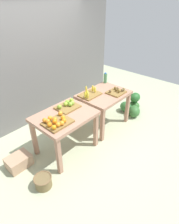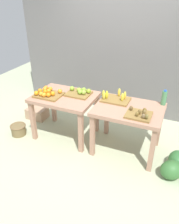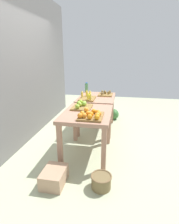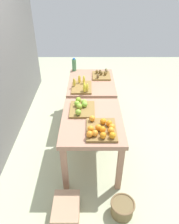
% 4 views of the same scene
% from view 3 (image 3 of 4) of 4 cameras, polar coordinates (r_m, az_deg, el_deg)
% --- Properties ---
extents(ground_plane, '(8.00, 8.00, 0.00)m').
position_cam_3_polar(ground_plane, '(3.78, 0.93, -8.80)').
color(ground_plane, '#B3BC97').
extents(back_wall, '(4.40, 0.12, 3.00)m').
position_cam_3_polar(back_wall, '(3.83, -19.93, 13.93)').
color(back_wall, slate).
rests_on(back_wall, ground_plane).
extents(display_table_left, '(1.04, 0.80, 0.79)m').
position_cam_3_polar(display_table_left, '(3.00, -0.77, -2.14)').
color(display_table_left, tan).
rests_on(display_table_left, ground_plane).
extents(display_table_right, '(1.04, 0.80, 0.79)m').
position_cam_3_polar(display_table_right, '(4.06, 2.29, 3.33)').
color(display_table_right, tan).
rests_on(display_table_right, ground_plane).
extents(orange_bin, '(0.44, 0.37, 0.11)m').
position_cam_3_polar(orange_bin, '(2.69, 0.42, -0.98)').
color(orange_bin, olive).
rests_on(orange_bin, display_table_left).
extents(apple_bin, '(0.42, 0.34, 0.11)m').
position_cam_3_polar(apple_bin, '(3.18, -2.58, 2.03)').
color(apple_bin, olive).
rests_on(apple_bin, display_table_left).
extents(banana_crate, '(0.45, 0.32, 0.17)m').
position_cam_3_polar(banana_crate, '(3.78, -0.65, 4.70)').
color(banana_crate, olive).
rests_on(banana_crate, display_table_right).
extents(kiwi_bin, '(0.36, 0.32, 0.10)m').
position_cam_3_polar(kiwi_bin, '(4.19, 5.20, 5.84)').
color(kiwi_bin, olive).
rests_on(kiwi_bin, display_table_right).
extents(water_bottle, '(0.08, 0.08, 0.25)m').
position_cam_3_polar(water_bottle, '(4.50, -0.96, 7.90)').
color(water_bottle, '#4C8C59').
rests_on(water_bottle, display_table_right).
extents(watermelon_pile, '(0.62, 0.65, 0.48)m').
position_cam_3_polar(watermelon_pile, '(5.03, 6.23, 0.33)').
color(watermelon_pile, '#376D31').
rests_on(watermelon_pile, ground_plane).
extents(wicker_basket, '(0.29, 0.29, 0.20)m').
position_cam_3_polar(wicker_basket, '(2.54, 3.80, -21.38)').
color(wicker_basket, olive).
rests_on(wicker_basket, ground_plane).
extents(cardboard_produce_box, '(0.40, 0.30, 0.22)m').
position_cam_3_polar(cardboard_produce_box, '(2.64, -11.33, -19.80)').
color(cardboard_produce_box, tan).
rests_on(cardboard_produce_box, ground_plane).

